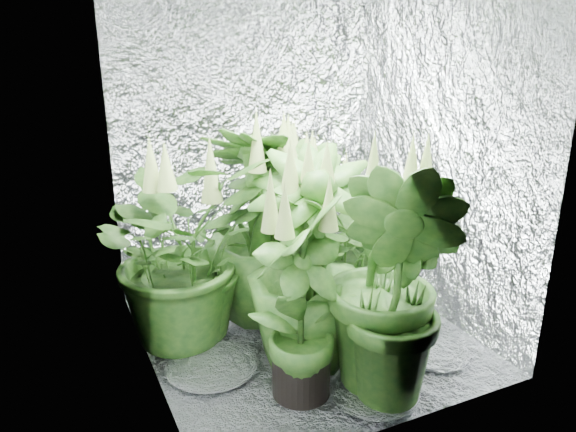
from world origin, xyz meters
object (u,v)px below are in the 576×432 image
Objects in this scene: plant_g at (393,284)px; circulation_fan at (377,273)px; plant_b at (298,211)px; plant_a at (182,251)px; plant_h at (307,265)px; plant_e at (358,247)px; plant_d at (261,227)px; plant_c at (303,233)px; plant_f at (302,300)px.

plant_g is 3.23× the size of circulation_fan.
plant_b is 0.62m from circulation_fan.
plant_a is 0.65m from plant_h.
plant_e is 2.71× the size of circulation_fan.
plant_e is at bearing -83.72° from plant_b.
plant_e is at bearing 70.05° from plant_g.
plant_g is (0.23, -0.88, 0.00)m from plant_d.
plant_d is 0.82m from circulation_fan.
circulation_fan is (0.33, -0.42, -0.31)m from plant_b.
plant_h is at bearing -114.44° from plant_c.
plant_f is at bearing -61.69° from plant_a.
plant_b is at bearing 82.42° from plant_g.
plant_h is at bearing 118.58° from plant_g.
plant_e is at bearing -46.51° from plant_c.
plant_g is at bearing -61.42° from plant_h.
plant_g reaches higher than plant_c.
plant_d is (-0.25, 0.01, 0.07)m from plant_c.
plant_a reaches higher than plant_f.
plant_h is at bearing -113.35° from plant_b.
plant_b is 0.41m from plant_c.
plant_a is 1.07× the size of plant_f.
plant_a is at bearing -171.59° from plant_d.
plant_g reaches higher than plant_b.
plant_h is 3.08× the size of circulation_fan.
plant_b reaches higher than plant_e.
plant_c reaches higher than circulation_fan.
plant_b is at bearing 111.08° from circulation_fan.
plant_h is at bearing 57.96° from plant_f.
plant_d is at bearing 177.40° from plant_c.
plant_e is (0.07, -0.61, -0.03)m from plant_b.
plant_a is 0.96m from plant_b.
plant_h is (-0.44, -0.26, 0.08)m from plant_e.
plant_g is at bearing -137.47° from circulation_fan.
plant_c reaches higher than plant_b.
plant_c is at bearing 63.15° from plant_f.
plant_f is (-0.51, -1.08, 0.00)m from plant_b.
plant_g is (-0.17, -1.25, 0.08)m from plant_b.
plant_f is 0.86× the size of plant_g.
plant_g is 1.05× the size of plant_h.
plant_b is 0.94m from plant_h.
plant_e is (0.46, -0.24, -0.11)m from plant_d.
plant_d is at bearing 8.41° from plant_a.
plant_d is at bearing -137.38° from plant_b.
plant_f reaches higher than plant_e.
plant_g reaches higher than plant_a.
plant_f is (-0.11, -0.71, -0.08)m from plant_d.
plant_e is 0.97× the size of plant_f.
plant_c is 0.79m from plant_f.
plant_h reaches higher than plant_e.
plant_f is 0.39m from plant_g.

